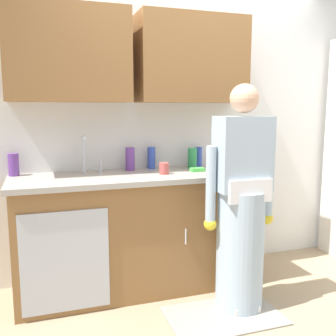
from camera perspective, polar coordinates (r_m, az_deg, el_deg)
name	(u,v)px	position (r m, az deg, el deg)	size (l,w,h in m)	color
ground_plane	(240,318)	(2.97, 10.57, -20.76)	(9.00, 9.00, 0.00)	#998466
kitchen_wall_with_uppers	(175,106)	(3.43, 1.09, 9.13)	(4.80, 0.44, 2.70)	silver
counter_cabinet	(139,234)	(3.19, -4.30, -9.58)	(1.90, 0.62, 0.90)	brown
countertop	(138,176)	(3.08, -4.36, -1.24)	(1.96, 0.66, 0.04)	#A8A093
sink	(92,178)	(3.02, -11.14, -1.48)	(0.50, 0.36, 0.35)	#B7BABF
person_at_sink	(241,216)	(2.84, 10.64, -6.96)	(0.55, 0.34, 1.62)	white
floor_mat	(224,316)	(2.96, 8.16, -20.65)	(0.80, 0.50, 0.01)	gray
bottle_cleaner_spray	(192,158)	(3.35, 3.57, 1.45)	(0.08, 0.08, 0.17)	#2D8C4C
bottle_water_short	(14,165)	(3.20, -21.72, 0.46)	(0.08, 0.08, 0.17)	#66388C
bottle_water_tall	(130,159)	(3.24, -5.58, 1.32)	(0.08, 0.08, 0.19)	#66388C
bottle_dish_liquid	(151,158)	(3.33, -2.45, 1.50)	(0.07, 0.07, 0.19)	#334CB2
bottle_soap	(198,157)	(3.47, 4.45, 1.66)	(0.07, 0.07, 0.17)	#334CB2
cup_by_sink	(164,168)	(3.05, -0.58, -0.07)	(0.08, 0.08, 0.09)	#B24C47
sponge	(197,170)	(3.19, 4.30, -0.24)	(0.11, 0.07, 0.03)	#4CBF4C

